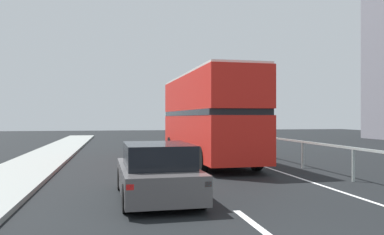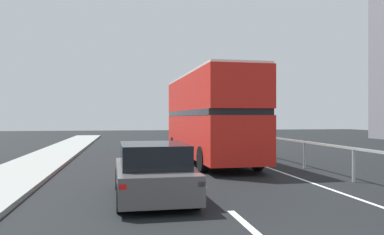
{
  "view_description": "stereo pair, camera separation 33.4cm",
  "coord_description": "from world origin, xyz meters",
  "views": [
    {
      "loc": [
        -2.71,
        -4.28,
        2.11
      ],
      "look_at": [
        0.14,
        10.01,
        2.11
      ],
      "focal_mm": 36.5,
      "sensor_mm": 36.0,
      "label": 1
    },
    {
      "loc": [
        -2.38,
        -4.34,
        2.11
      ],
      "look_at": [
        0.14,
        10.01,
        2.11
      ],
      "focal_mm": 36.5,
      "sensor_mm": 36.0,
      "label": 2
    }
  ],
  "objects": [
    {
      "name": "lane_paint_markings",
      "position": [
        2.23,
        8.72,
        0.0
      ],
      "size": [
        3.74,
        46.0,
        0.01
      ],
      "color": "silver",
      "rests_on": "ground"
    },
    {
      "name": "bridge_side_railing",
      "position": [
        5.01,
        9.0,
        0.91
      ],
      "size": [
        0.1,
        42.0,
        1.13
      ],
      "color": "#A8B3AF",
      "rests_on": "ground"
    },
    {
      "name": "hatchback_car_near",
      "position": [
        -1.63,
        5.81,
        0.69
      ],
      "size": [
        1.99,
        4.27,
        1.44
      ],
      "rotation": [
        0.0,
        0.0,
        0.03
      ],
      "color": "#4E4B4C",
      "rests_on": "ground"
    },
    {
      "name": "double_decker_bus_red",
      "position": [
        1.64,
        13.85,
        2.22
      ],
      "size": [
        2.74,
        10.11,
        4.14
      ],
      "rotation": [
        0.0,
        0.0,
        0.03
      ],
      "color": "red",
      "rests_on": "ground"
    }
  ]
}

